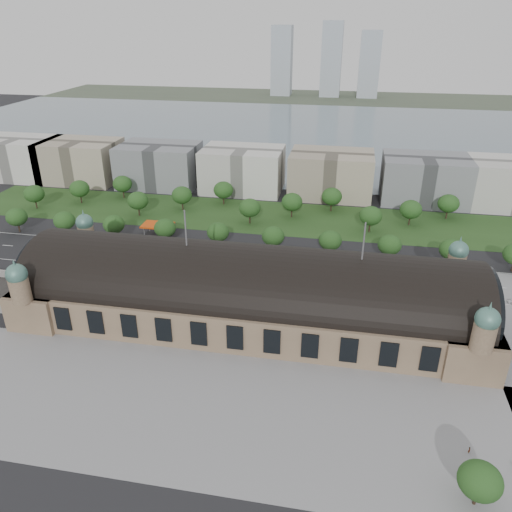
% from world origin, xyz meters
% --- Properties ---
extents(ground, '(900.00, 900.00, 0.00)m').
position_xyz_m(ground, '(0.00, 0.00, 0.00)').
color(ground, black).
rests_on(ground, ground).
extents(station, '(150.00, 48.40, 44.30)m').
position_xyz_m(station, '(0.00, 0.00, 10.28)').
color(station, '#8D7357').
rests_on(station, ground).
extents(plaza_south, '(190.00, 48.00, 0.12)m').
position_xyz_m(plaza_south, '(10.00, -44.00, 0.00)').
color(plaza_south, gray).
rests_on(plaza_south, ground).
extents(road_slab, '(260.00, 26.00, 0.10)m').
position_xyz_m(road_slab, '(-20.00, 38.00, 0.00)').
color(road_slab, black).
rests_on(road_slab, ground).
extents(grass_belt, '(300.00, 45.00, 0.10)m').
position_xyz_m(grass_belt, '(-15.00, 93.00, 0.00)').
color(grass_belt, '#26461C').
rests_on(grass_belt, ground).
extents(petrol_station, '(14.00, 13.00, 5.05)m').
position_xyz_m(petrol_station, '(-53.91, 65.28, 2.95)').
color(petrol_station, '#D6460C').
rests_on(petrol_station, ground).
extents(lake, '(700.00, 320.00, 0.08)m').
position_xyz_m(lake, '(0.00, 298.00, 0.00)').
color(lake, slate).
rests_on(lake, ground).
extents(far_shore, '(700.00, 120.00, 0.14)m').
position_xyz_m(far_shore, '(0.00, 498.00, 0.00)').
color(far_shore, '#44513D').
rests_on(far_shore, ground).
extents(far_tower_left, '(24.00, 24.00, 80.00)m').
position_xyz_m(far_tower_left, '(-60.00, 508.00, 40.00)').
color(far_tower_left, '#9EA8B2').
rests_on(far_tower_left, ground).
extents(far_tower_mid, '(24.00, 24.00, 85.00)m').
position_xyz_m(far_tower_mid, '(0.00, 508.00, 42.50)').
color(far_tower_mid, '#9EA8B2').
rests_on(far_tower_mid, ground).
extents(far_tower_right, '(24.00, 24.00, 75.00)m').
position_xyz_m(far_tower_right, '(45.00, 508.00, 37.50)').
color(far_tower_right, '#9EA8B2').
rests_on(far_tower_right, ground).
extents(office_0, '(45.00, 32.00, 24.00)m').
position_xyz_m(office_0, '(-170.00, 133.00, 12.00)').
color(office_0, silver).
rests_on(office_0, ground).
extents(office_1, '(45.00, 32.00, 24.00)m').
position_xyz_m(office_1, '(-130.00, 133.00, 12.00)').
color(office_1, tan).
rests_on(office_1, ground).
extents(office_2, '(45.00, 32.00, 24.00)m').
position_xyz_m(office_2, '(-80.00, 133.00, 12.00)').
color(office_2, gray).
rests_on(office_2, ground).
extents(office_3, '(45.00, 32.00, 24.00)m').
position_xyz_m(office_3, '(-30.00, 133.00, 12.00)').
color(office_3, silver).
rests_on(office_3, ground).
extents(office_4, '(45.00, 32.00, 24.00)m').
position_xyz_m(office_4, '(20.00, 133.00, 12.00)').
color(office_4, tan).
rests_on(office_4, ground).
extents(office_5, '(45.00, 32.00, 24.00)m').
position_xyz_m(office_5, '(70.00, 133.00, 12.00)').
color(office_5, gray).
rests_on(office_5, ground).
extents(tree_row_0, '(9.60, 9.60, 11.52)m').
position_xyz_m(tree_row_0, '(-120.00, 53.00, 7.43)').
color(tree_row_0, '#2D2116').
rests_on(tree_row_0, ground).
extents(tree_row_1, '(9.60, 9.60, 11.52)m').
position_xyz_m(tree_row_1, '(-96.00, 53.00, 7.43)').
color(tree_row_1, '#2D2116').
rests_on(tree_row_1, ground).
extents(tree_row_2, '(9.60, 9.60, 11.52)m').
position_xyz_m(tree_row_2, '(-72.00, 53.00, 7.43)').
color(tree_row_2, '#2D2116').
rests_on(tree_row_2, ground).
extents(tree_row_3, '(9.60, 9.60, 11.52)m').
position_xyz_m(tree_row_3, '(-48.00, 53.00, 7.43)').
color(tree_row_3, '#2D2116').
rests_on(tree_row_3, ground).
extents(tree_row_4, '(9.60, 9.60, 11.52)m').
position_xyz_m(tree_row_4, '(-24.00, 53.00, 7.43)').
color(tree_row_4, '#2D2116').
rests_on(tree_row_4, ground).
extents(tree_row_5, '(9.60, 9.60, 11.52)m').
position_xyz_m(tree_row_5, '(0.00, 53.00, 7.43)').
color(tree_row_5, '#2D2116').
rests_on(tree_row_5, ground).
extents(tree_row_6, '(9.60, 9.60, 11.52)m').
position_xyz_m(tree_row_6, '(24.00, 53.00, 7.43)').
color(tree_row_6, '#2D2116').
rests_on(tree_row_6, ground).
extents(tree_row_7, '(9.60, 9.60, 11.52)m').
position_xyz_m(tree_row_7, '(48.00, 53.00, 7.43)').
color(tree_row_7, '#2D2116').
rests_on(tree_row_7, ground).
extents(tree_row_8, '(9.60, 9.60, 11.52)m').
position_xyz_m(tree_row_8, '(72.00, 53.00, 7.43)').
color(tree_row_8, '#2D2116').
rests_on(tree_row_8, ground).
extents(tree_belt_0, '(10.40, 10.40, 12.48)m').
position_xyz_m(tree_belt_0, '(-130.00, 83.00, 8.05)').
color(tree_belt_0, '#2D2116').
rests_on(tree_belt_0, ground).
extents(tree_belt_1, '(10.40, 10.40, 12.48)m').
position_xyz_m(tree_belt_1, '(-111.00, 95.00, 8.05)').
color(tree_belt_1, '#2D2116').
rests_on(tree_belt_1, ground).
extents(tree_belt_2, '(10.40, 10.40, 12.48)m').
position_xyz_m(tree_belt_2, '(-92.00, 107.00, 8.05)').
color(tree_belt_2, '#2D2116').
rests_on(tree_belt_2, ground).
extents(tree_belt_3, '(10.40, 10.40, 12.48)m').
position_xyz_m(tree_belt_3, '(-73.00, 83.00, 8.05)').
color(tree_belt_3, '#2D2116').
rests_on(tree_belt_3, ground).
extents(tree_belt_4, '(10.40, 10.40, 12.48)m').
position_xyz_m(tree_belt_4, '(-54.00, 95.00, 8.05)').
color(tree_belt_4, '#2D2116').
rests_on(tree_belt_4, ground).
extents(tree_belt_5, '(10.40, 10.40, 12.48)m').
position_xyz_m(tree_belt_5, '(-35.00, 107.00, 8.05)').
color(tree_belt_5, '#2D2116').
rests_on(tree_belt_5, ground).
extents(tree_belt_6, '(10.40, 10.40, 12.48)m').
position_xyz_m(tree_belt_6, '(-16.00, 83.00, 8.05)').
color(tree_belt_6, '#2D2116').
rests_on(tree_belt_6, ground).
extents(tree_belt_7, '(10.40, 10.40, 12.48)m').
position_xyz_m(tree_belt_7, '(3.00, 95.00, 8.05)').
color(tree_belt_7, '#2D2116').
rests_on(tree_belt_7, ground).
extents(tree_belt_8, '(10.40, 10.40, 12.48)m').
position_xyz_m(tree_belt_8, '(22.00, 107.00, 8.05)').
color(tree_belt_8, '#2D2116').
rests_on(tree_belt_8, ground).
extents(tree_belt_9, '(10.40, 10.40, 12.48)m').
position_xyz_m(tree_belt_9, '(41.00, 83.00, 8.05)').
color(tree_belt_9, '#2D2116').
rests_on(tree_belt_9, ground).
extents(tree_belt_10, '(10.40, 10.40, 12.48)m').
position_xyz_m(tree_belt_10, '(60.00, 95.00, 8.05)').
color(tree_belt_10, '#2D2116').
rests_on(tree_belt_10, ground).
extents(tree_belt_11, '(10.40, 10.40, 12.48)m').
position_xyz_m(tree_belt_11, '(79.00, 107.00, 8.05)').
color(tree_belt_11, '#2D2116').
rests_on(tree_belt_11, ground).
extents(tree_plaza_s, '(9.00, 9.00, 10.64)m').
position_xyz_m(tree_plaza_s, '(60.00, -60.00, 6.80)').
color(tree_plaza_s, '#2D2116').
rests_on(tree_plaza_s, ground).
extents(traffic_car_0, '(4.59, 2.28, 1.51)m').
position_xyz_m(traffic_car_0, '(-97.04, 37.67, 0.75)').
color(traffic_car_0, white).
rests_on(traffic_car_0, ground).
extents(traffic_car_1, '(4.93, 1.78, 1.62)m').
position_xyz_m(traffic_car_1, '(-100.89, 43.02, 0.81)').
color(traffic_car_1, gray).
rests_on(traffic_car_1, ground).
extents(traffic_car_2, '(5.32, 2.55, 1.46)m').
position_xyz_m(traffic_car_2, '(-60.79, 37.77, 0.73)').
color(traffic_car_2, black).
rests_on(traffic_car_2, ground).
extents(traffic_car_3, '(4.85, 2.38, 1.36)m').
position_xyz_m(traffic_car_3, '(-43.76, 39.40, 0.68)').
color(traffic_car_3, maroon).
rests_on(traffic_car_3, ground).
extents(traffic_car_4, '(4.53, 2.16, 1.50)m').
position_xyz_m(traffic_car_4, '(-1.18, 38.31, 0.75)').
color(traffic_car_4, '#182243').
rests_on(traffic_car_4, ground).
extents(traffic_car_5, '(4.34, 1.55, 1.43)m').
position_xyz_m(traffic_car_5, '(43.20, 42.45, 0.71)').
color(traffic_car_5, slate).
rests_on(traffic_car_5, ground).
extents(parked_car_0, '(4.28, 2.98, 1.34)m').
position_xyz_m(parked_car_0, '(-64.23, 23.24, 0.67)').
color(parked_car_0, black).
rests_on(parked_car_0, ground).
extents(parked_car_1, '(5.45, 4.33, 1.38)m').
position_xyz_m(parked_car_1, '(-56.16, 22.07, 0.69)').
color(parked_car_1, maroon).
rests_on(parked_car_1, ground).
extents(parked_car_2, '(5.90, 5.29, 1.65)m').
position_xyz_m(parked_car_2, '(-52.05, 22.04, 0.82)').
color(parked_car_2, '#1B234D').
rests_on(parked_car_2, ground).
extents(parked_car_3, '(5.13, 3.88, 1.63)m').
position_xyz_m(parked_car_3, '(-59.50, 25.00, 0.81)').
color(parked_car_3, '#5A5C61').
rests_on(parked_car_3, ground).
extents(parked_car_4, '(5.12, 3.79, 1.61)m').
position_xyz_m(parked_car_4, '(-30.05, 25.00, 0.81)').
color(parked_car_4, '#B8B8BA').
rests_on(parked_car_4, ground).
extents(parked_car_5, '(5.51, 4.69, 1.40)m').
position_xyz_m(parked_car_5, '(-44.87, 21.97, 0.70)').
color(parked_car_5, '#97989F').
rests_on(parked_car_5, ground).
extents(parked_car_6, '(5.42, 3.81, 1.46)m').
position_xyz_m(parked_car_6, '(-22.53, 25.00, 0.73)').
color(parked_car_6, black).
rests_on(parked_car_6, ground).
extents(bus_west, '(13.11, 3.35, 3.63)m').
position_xyz_m(bus_west, '(4.17, 27.43, 1.82)').
color(bus_west, '#B71D2E').
rests_on(bus_west, ground).
extents(bus_mid, '(11.01, 2.96, 3.04)m').
position_xyz_m(bus_mid, '(-3.78, 28.50, 1.52)').
color(bus_mid, beige).
rests_on(bus_mid, ground).
extents(bus_east, '(10.96, 2.91, 3.03)m').
position_xyz_m(bus_east, '(22.20, 31.01, 1.52)').
color(bus_east, beige).
rests_on(bus_east, ground).
extents(pedestrian_1, '(0.63, 0.77, 1.83)m').
position_xyz_m(pedestrian_1, '(61.56, -46.17, 0.92)').
color(pedestrian_1, gray).
rests_on(pedestrian_1, ground).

